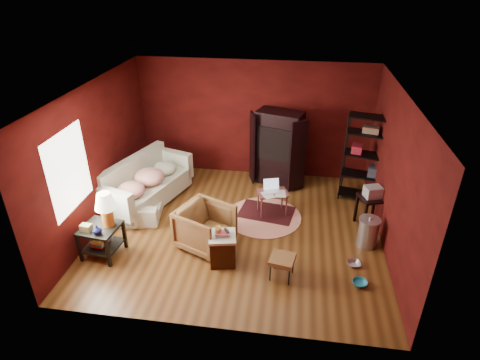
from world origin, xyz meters
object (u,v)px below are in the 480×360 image
object	(u,v)px
tv_armoire	(278,147)
wire_shelving	(367,155)
armchair	(205,226)
side_table	(103,219)
hamper	(223,248)
sofa	(146,188)
laptop_desk	(272,194)

from	to	relation	value
tv_armoire	wire_shelving	world-z (taller)	wire_shelving
armchair	side_table	distance (m)	1.79
hamper	side_table	bearing A→B (deg)	-178.47
sofa	hamper	world-z (taller)	sofa
armchair	side_table	xyz separation A→B (m)	(-1.70, -0.46, 0.29)
side_table	laptop_desk	size ratio (longest dim) A/B	1.65
side_table	laptop_desk	xyz separation A→B (m)	(2.84, 1.75, -0.28)
hamper	tv_armoire	xyz separation A→B (m)	(0.75, 3.09, 0.62)
sofa	laptop_desk	world-z (taller)	sofa
tv_armoire	armchair	bearing A→B (deg)	-95.23
hamper	laptop_desk	distance (m)	1.85
sofa	tv_armoire	xyz separation A→B (m)	(2.74, 1.41, 0.53)
armchair	tv_armoire	xyz separation A→B (m)	(1.14, 2.69, 0.47)
sofa	wire_shelving	bearing A→B (deg)	-87.61
laptop_desk	wire_shelving	world-z (taller)	wire_shelving
tv_armoire	wire_shelving	xyz separation A→B (m)	(1.92, -0.51, 0.15)
armchair	hamper	world-z (taller)	armchair
side_table	wire_shelving	world-z (taller)	wire_shelving
hamper	tv_armoire	distance (m)	3.24
wire_shelving	hamper	bearing A→B (deg)	-122.86
hamper	wire_shelving	bearing A→B (deg)	44.06
armchair	laptop_desk	bearing A→B (deg)	-17.92
hamper	laptop_desk	size ratio (longest dim) A/B	0.87
side_table	wire_shelving	bearing A→B (deg)	28.99
laptop_desk	side_table	bearing A→B (deg)	-166.03
tv_armoire	wire_shelving	distance (m)	1.99
armchair	hamper	distance (m)	0.59
sofa	tv_armoire	bearing A→B (deg)	-71.39
side_table	laptop_desk	bearing A→B (deg)	31.63
hamper	tv_armoire	world-z (taller)	tv_armoire
side_table	tv_armoire	xyz separation A→B (m)	(2.85, 3.15, 0.18)
armchair	tv_armoire	distance (m)	2.96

